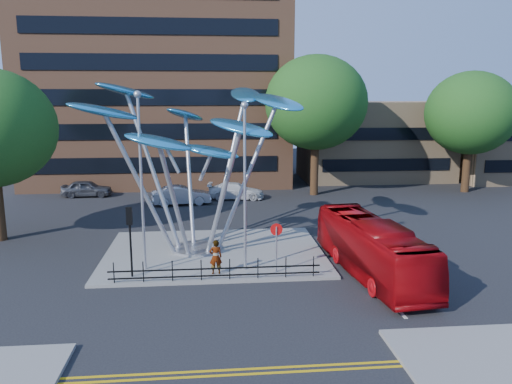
{
  "coord_description": "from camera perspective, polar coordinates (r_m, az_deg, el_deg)",
  "views": [
    {
      "loc": [
        -1.19,
        -20.74,
        8.8
      ],
      "look_at": [
        1.14,
        4.0,
        3.89
      ],
      "focal_mm": 35.0,
      "sensor_mm": 36.0,
      "label": 1
    }
  ],
  "objects": [
    {
      "name": "low_building_far",
      "position": [
        58.11,
        27.22,
        4.7
      ],
      "size": [
        12.0,
        8.0,
        7.0
      ],
      "primitive_type": "cube",
      "color": "tan",
      "rests_on": "ground"
    },
    {
      "name": "tree_right",
      "position": [
        43.72,
        6.87,
        10.09
      ],
      "size": [
        8.8,
        8.8,
        12.11
      ],
      "color": "black",
      "rests_on": "ground"
    },
    {
      "name": "no_entry_sign_island",
      "position": [
        24.49,
        2.34,
        -5.41
      ],
      "size": [
        0.6,
        0.1,
        2.45
      ],
      "color": "#9EA0A5",
      "rests_on": "traffic_island"
    },
    {
      "name": "street_lamp_left",
      "position": [
        24.71,
        -13.04,
        2.87
      ],
      "size": [
        0.36,
        0.36,
        8.8
      ],
      "color": "#9EA0A5",
      "rests_on": "traffic_island"
    },
    {
      "name": "tree_far",
      "position": [
        48.66,
        23.35,
        8.27
      ],
      "size": [
        8.0,
        8.0,
        10.81
      ],
      "color": "black",
      "rests_on": "ground"
    },
    {
      "name": "ground",
      "position": [
        22.56,
        -1.97,
        -11.79
      ],
      "size": [
        120.0,
        120.0,
        0.0
      ],
      "primitive_type": "plane",
      "color": "black",
      "rests_on": "ground"
    },
    {
      "name": "red_bus",
      "position": [
        25.23,
        13.07,
        -6.23
      ],
      "size": [
        3.32,
        10.09,
        2.76
      ],
      "primitive_type": "imported",
      "rotation": [
        0.0,
        0.0,
        0.1
      ],
      "color": "#92060B",
      "rests_on": "ground"
    },
    {
      "name": "leaf_sculpture",
      "position": [
        27.5,
        -7.25,
        7.06
      ],
      "size": [
        12.72,
        9.54,
        9.51
      ],
      "color": "#9EA0A5",
      "rests_on": "traffic_island"
    },
    {
      "name": "brick_tower",
      "position": [
        53.32,
        -11.04,
        17.65
      ],
      "size": [
        25.0,
        15.0,
        30.0
      ],
      "primitive_type": "cube",
      "color": "brown",
      "rests_on": "ground"
    },
    {
      "name": "pedestrian",
      "position": [
        24.51,
        -4.63,
        -7.4
      ],
      "size": [
        0.67,
        0.48,
        1.71
      ],
      "primitive_type": "imported",
      "rotation": [
        0.0,
        0.0,
        3.25
      ],
      "color": "gray",
      "rests_on": "traffic_island"
    },
    {
      "name": "pedestrian_railing_front",
      "position": [
        23.91,
        -4.65,
        -9.05
      ],
      "size": [
        10.0,
        0.06,
        1.0
      ],
      "color": "black",
      "rests_on": "traffic_island"
    },
    {
      "name": "double_yellow_near",
      "position": [
        17.2,
        -0.7,
        -19.57
      ],
      "size": [
        40.0,
        0.12,
        0.01
      ],
      "primitive_type": "cube",
      "color": "gold",
      "rests_on": "ground"
    },
    {
      "name": "street_lamp_right",
      "position": [
        24.09,
        -1.29,
        2.32
      ],
      "size": [
        0.36,
        0.36,
        8.3
      ],
      "color": "#9EA0A5",
      "rests_on": "traffic_island"
    },
    {
      "name": "double_yellow_far",
      "position": [
        16.95,
        -0.61,
        -20.08
      ],
      "size": [
        40.0,
        0.12,
        0.01
      ],
      "primitive_type": "cube",
      "color": "gold",
      "rests_on": "ground"
    },
    {
      "name": "low_building_near",
      "position": [
        53.79,
        13.36,
        5.75
      ],
      "size": [
        15.0,
        8.0,
        8.0
      ],
      "primitive_type": "cube",
      "color": "tan",
      "rests_on": "ground"
    },
    {
      "name": "parked_car_mid",
      "position": [
        40.57,
        -8.53,
        -0.38
      ],
      "size": [
        4.85,
        2.28,
        1.54
      ],
      "primitive_type": "imported",
      "rotation": [
        0.0,
        0.0,
        1.72
      ],
      "color": "#AFB2B7",
      "rests_on": "ground"
    },
    {
      "name": "traffic_island",
      "position": [
        28.13,
        -4.76,
        -6.94
      ],
      "size": [
        12.0,
        9.0,
        0.15
      ],
      "primitive_type": "cube",
      "color": "slate",
      "rests_on": "ground"
    },
    {
      "name": "parked_car_right",
      "position": [
        42.37,
        -2.32,
        0.12
      ],
      "size": [
        4.93,
        2.43,
        1.38
      ],
      "primitive_type": "imported",
      "rotation": [
        0.0,
        0.0,
        1.46
      ],
      "color": "silver",
      "rests_on": "ground"
    },
    {
      "name": "parked_car_left",
      "position": [
        45.74,
        -18.78,
        0.39
      ],
      "size": [
        4.23,
        1.71,
        1.44
      ],
      "primitive_type": "imported",
      "rotation": [
        0.0,
        0.0,
        1.57
      ],
      "color": "#44454C",
      "rests_on": "ground"
    },
    {
      "name": "traffic_light_island",
      "position": [
        24.35,
        -14.23,
        -3.89
      ],
      "size": [
        0.28,
        0.18,
        3.42
      ],
      "color": "black",
      "rests_on": "traffic_island"
    }
  ]
}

